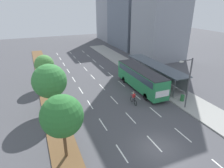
# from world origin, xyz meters

# --- Properties ---
(ground_plane) EXTENTS (140.00, 140.00, 0.00)m
(ground_plane) POSITION_xyz_m (0.00, 0.00, 0.00)
(ground_plane) COLOR #4C4C51
(median_strip) EXTENTS (2.60, 52.00, 0.12)m
(median_strip) POSITION_xyz_m (-8.30, 20.00, 0.06)
(median_strip) COLOR brown
(median_strip) RESTS_ON ground
(sidewalk_right) EXTENTS (4.50, 52.00, 0.15)m
(sidewalk_right) POSITION_xyz_m (9.25, 20.00, 0.07)
(sidewalk_right) COLOR #9E9E99
(sidewalk_right) RESTS_ON ground
(lane_divider_left) EXTENTS (0.14, 47.45, 0.01)m
(lane_divider_left) POSITION_xyz_m (-3.50, 18.23, 0.00)
(lane_divider_left) COLOR white
(lane_divider_left) RESTS_ON ground
(lane_divider_center) EXTENTS (0.14, 47.45, 0.01)m
(lane_divider_center) POSITION_xyz_m (0.00, 18.23, 0.00)
(lane_divider_center) COLOR white
(lane_divider_center) RESTS_ON ground
(lane_divider_right) EXTENTS (0.14, 47.45, 0.01)m
(lane_divider_right) POSITION_xyz_m (3.50, 18.23, 0.00)
(lane_divider_right) COLOR white
(lane_divider_right) RESTS_ON ground
(bus_shelter) EXTENTS (2.90, 14.26, 2.86)m
(bus_shelter) POSITION_xyz_m (9.53, 14.77, 1.86)
(bus_shelter) COLOR gray
(bus_shelter) RESTS_ON sidewalk_right
(bus) EXTENTS (2.54, 11.29, 3.37)m
(bus) POSITION_xyz_m (5.25, 12.60, 2.07)
(bus) COLOR #28844C
(bus) RESTS_ON ground
(cyclist) EXTENTS (0.46, 1.82, 1.71)m
(cyclist) POSITION_xyz_m (2.02, 8.77, 0.79)
(cyclist) COLOR black
(cyclist) RESTS_ON ground
(median_tree_nearest) EXTENTS (3.57, 3.57, 5.88)m
(median_tree_nearest) POSITION_xyz_m (-8.23, 2.32, 4.20)
(median_tree_nearest) COLOR brown
(median_tree_nearest) RESTS_ON median_strip
(median_tree_second) EXTENTS (4.11, 4.11, 6.00)m
(median_tree_second) POSITION_xyz_m (-8.27, 10.98, 4.05)
(median_tree_second) COLOR brown
(median_tree_second) RESTS_ON median_strip
(median_tree_third) EXTENTS (3.01, 3.01, 5.03)m
(median_tree_third) POSITION_xyz_m (-8.16, 19.63, 3.63)
(median_tree_third) COLOR brown
(median_tree_third) RESTS_ON median_strip
(streetlight) EXTENTS (1.91, 0.24, 6.50)m
(streetlight) POSITION_xyz_m (7.42, 5.14, 3.89)
(streetlight) COLOR #4C4C51
(streetlight) RESTS_ON sidewalk_right
(trash_bin) EXTENTS (0.52, 0.52, 0.85)m
(trash_bin) POSITION_xyz_m (8.45, 6.68, 0.57)
(trash_bin) COLOR #286B38
(trash_bin) RESTS_ON sidewalk_right
(building_mid_right) EXTENTS (10.38, 14.49, 15.83)m
(building_mid_right) POSITION_xyz_m (19.10, 41.58, 7.92)
(building_mid_right) COLOR slate
(building_mid_right) RESTS_ON ground
(building_far_right) EXTENTS (10.03, 11.09, 21.01)m
(building_far_right) POSITION_xyz_m (19.09, 54.74, 10.50)
(building_far_right) COLOR #8E939E
(building_far_right) RESTS_ON ground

